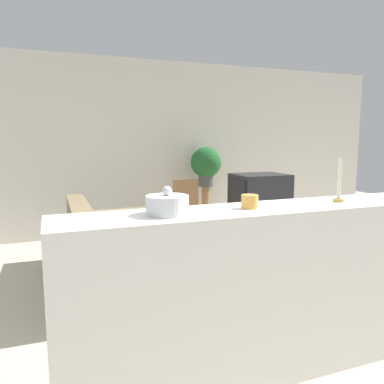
{
  "coord_description": "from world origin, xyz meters",
  "views": [
    {
      "loc": [
        -1.22,
        -2.38,
        1.49
      ],
      "look_at": [
        0.38,
        1.81,
        0.85
      ],
      "focal_mm": 35.0,
      "sensor_mm": 36.0,
      "label": 1
    }
  ],
  "objects_px": {
    "wooden_chair": "(189,206)",
    "potted_plant": "(206,164)",
    "couch": "(118,255)",
    "television": "(259,194)",
    "decorative_bowl": "(167,205)"
  },
  "relations": [
    {
      "from": "wooden_chair",
      "to": "decorative_bowl",
      "type": "distance_m",
      "value": 3.5
    },
    {
      "from": "television",
      "to": "decorative_bowl",
      "type": "height_order",
      "value": "decorative_bowl"
    },
    {
      "from": "couch",
      "to": "potted_plant",
      "type": "relative_size",
      "value": 3.25
    },
    {
      "from": "television",
      "to": "wooden_chair",
      "type": "height_order",
      "value": "television"
    },
    {
      "from": "television",
      "to": "wooden_chair",
      "type": "bearing_deg",
      "value": 121.91
    },
    {
      "from": "decorative_bowl",
      "to": "wooden_chair",
      "type": "bearing_deg",
      "value": 67.7
    },
    {
      "from": "potted_plant",
      "to": "decorative_bowl",
      "type": "distance_m",
      "value": 3.9
    },
    {
      "from": "decorative_bowl",
      "to": "couch",
      "type": "bearing_deg",
      "value": 89.33
    },
    {
      "from": "potted_plant",
      "to": "wooden_chair",
      "type": "bearing_deg",
      "value": -142.11
    },
    {
      "from": "couch",
      "to": "television",
      "type": "bearing_deg",
      "value": 10.36
    },
    {
      "from": "couch",
      "to": "potted_plant",
      "type": "height_order",
      "value": "potted_plant"
    },
    {
      "from": "couch",
      "to": "decorative_bowl",
      "type": "relative_size",
      "value": 8.5
    },
    {
      "from": "couch",
      "to": "decorative_bowl",
      "type": "distance_m",
      "value": 2.04
    },
    {
      "from": "couch",
      "to": "wooden_chair",
      "type": "bearing_deg",
      "value": 45.92
    },
    {
      "from": "wooden_chair",
      "to": "potted_plant",
      "type": "distance_m",
      "value": 0.79
    }
  ]
}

